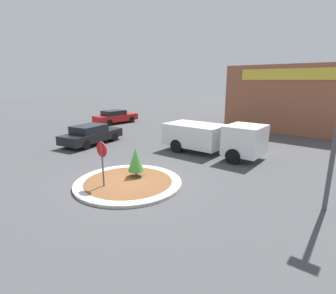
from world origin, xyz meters
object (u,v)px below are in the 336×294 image
object	(u,v)px
parked_sedan_red	(115,117)
stop_sign	(102,157)
utility_truck	(213,137)
parked_sedan_black	(91,134)

from	to	relation	value
parked_sedan_red	stop_sign	bearing A→B (deg)	-128.20
utility_truck	parked_sedan_red	size ratio (longest dim) A/B	1.31
parked_sedan_red	parked_sedan_black	world-z (taller)	parked_sedan_red
stop_sign	parked_sedan_black	size ratio (longest dim) A/B	0.42
parked_sedan_red	parked_sedan_black	bearing A→B (deg)	-137.20
utility_truck	parked_sedan_red	bearing A→B (deg)	162.93
stop_sign	utility_truck	bearing A→B (deg)	84.03
stop_sign	parked_sedan_red	world-z (taller)	stop_sign
stop_sign	parked_sedan_red	bearing A→B (deg)	138.88
parked_sedan_red	parked_sedan_black	size ratio (longest dim) A/B	0.96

